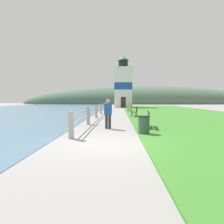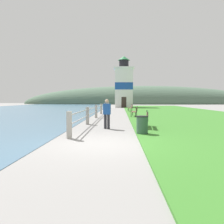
% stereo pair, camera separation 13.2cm
% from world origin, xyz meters
% --- Properties ---
extents(ground_plane, '(160.00, 160.00, 0.00)m').
position_xyz_m(ground_plane, '(0.00, 0.00, 0.00)').
color(ground_plane, gray).
extents(grass_verge, '(12.00, 53.45, 0.06)m').
position_xyz_m(grass_verge, '(7.42, 17.82, 0.03)').
color(grass_verge, '#387528').
rests_on(grass_verge, ground_plane).
extents(seawall_railing, '(0.18, 29.47, 1.09)m').
position_xyz_m(seawall_railing, '(-1.32, 15.64, 0.63)').
color(seawall_railing, '#A8A399').
rests_on(seawall_railing, ground_plane).
extents(park_bench_near, '(0.64, 1.78, 0.94)m').
position_xyz_m(park_bench_near, '(2.02, 4.14, 0.54)').
color(park_bench_near, brown).
rests_on(park_bench_near, ground_plane).
extents(park_bench_midway, '(0.70, 1.89, 0.94)m').
position_xyz_m(park_bench_midway, '(2.04, 11.82, 0.54)').
color(park_bench_midway, brown).
rests_on(park_bench_midway, ground_plane).
extents(park_bench_far, '(0.50, 1.82, 0.94)m').
position_xyz_m(park_bench_far, '(2.05, 20.02, 0.54)').
color(park_bench_far, brown).
rests_on(park_bench_far, ground_plane).
extents(lighthouse, '(3.81, 3.81, 9.78)m').
position_xyz_m(lighthouse, '(1.40, 34.58, 4.26)').
color(lighthouse, white).
rests_on(lighthouse, ground_plane).
extents(person_strolling, '(0.40, 0.24, 1.57)m').
position_xyz_m(person_strolling, '(0.01, 3.95, 0.85)').
color(person_strolling, '#28282D').
rests_on(person_strolling, ground_plane).
extents(trash_bin, '(0.54, 0.54, 0.84)m').
position_xyz_m(trash_bin, '(1.68, 2.01, 0.42)').
color(trash_bin, '#2D5138').
rests_on(trash_bin, ground_plane).
extents(distant_hillside, '(80.00, 16.00, 12.00)m').
position_xyz_m(distant_hillside, '(8.00, 65.63, 0.00)').
color(distant_hillside, '#4C6651').
rests_on(distant_hillside, ground_plane).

